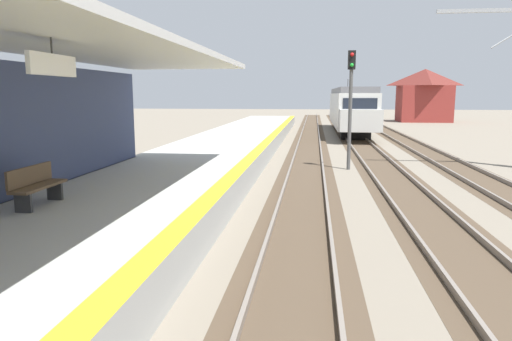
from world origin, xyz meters
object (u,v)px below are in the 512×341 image
at_px(approaching_train, 350,108).
at_px(platform_bench, 36,185).
at_px(rail_signal_post, 351,98).
at_px(distant_trackside_house, 424,94).

distance_m(approaching_train, platform_bench, 33.46).
distance_m(rail_signal_post, distant_trackside_house, 40.69).
xyz_separation_m(rail_signal_post, platform_bench, (-7.60, -11.63, -1.82)).
height_order(platform_bench, distant_trackside_house, distant_trackside_house).
xyz_separation_m(platform_bench, distant_trackside_house, (19.41, 50.57, 1.96)).
height_order(approaching_train, platform_bench, approaching_train).
xyz_separation_m(rail_signal_post, distant_trackside_house, (11.81, 38.94, 0.14)).
bearing_deg(rail_signal_post, approaching_train, 85.68).
distance_m(rail_signal_post, platform_bench, 14.01).
bearing_deg(approaching_train, platform_bench, -105.89).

